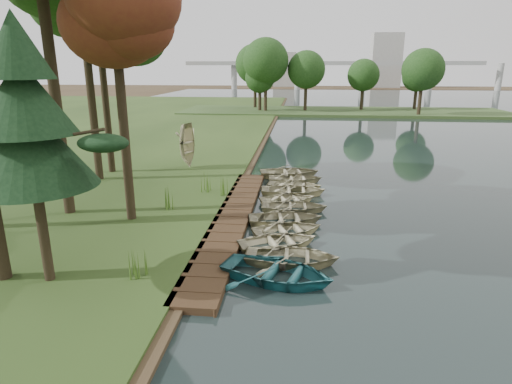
# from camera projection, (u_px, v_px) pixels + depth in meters

# --- Properties ---
(ground) EXTENTS (300.00, 300.00, 0.00)m
(ground) POSITION_uv_depth(u_px,v_px,m) (266.00, 223.00, 19.96)
(ground) COLOR #3D2F1D
(boardwalk) EXTENTS (1.60, 16.00, 0.30)m
(boardwalk) POSITION_uv_depth(u_px,v_px,m) (232.00, 219.00, 20.08)
(boardwalk) COLOR #362414
(boardwalk) RESTS_ON ground
(peninsula) EXTENTS (50.00, 14.00, 0.45)m
(peninsula) POSITION_uv_depth(u_px,v_px,m) (343.00, 112.00, 66.81)
(peninsula) COLOR #334B21
(peninsula) RESTS_ON ground
(far_trees) EXTENTS (45.60, 5.60, 8.80)m
(far_trees) POSITION_uv_depth(u_px,v_px,m) (323.00, 71.00, 65.39)
(far_trees) COLOR black
(far_trees) RESTS_ON peninsula
(bridge) EXTENTS (95.90, 4.00, 8.60)m
(bridge) POSITION_uv_depth(u_px,v_px,m) (338.00, 66.00, 131.24)
(bridge) COLOR #A5A5A0
(bridge) RESTS_ON ground
(building_a) EXTENTS (10.00, 8.00, 18.00)m
(building_a) POSITION_uv_depth(u_px,v_px,m) (385.00, 61.00, 148.01)
(building_a) COLOR #A5A5A0
(building_a) RESTS_ON ground
(building_b) EXTENTS (8.00, 8.00, 12.00)m
(building_b) POSITION_uv_depth(u_px,v_px,m) (285.00, 69.00, 157.12)
(building_b) COLOR #A5A5A0
(building_b) RESTS_ON ground
(rowboat_0) EXTENTS (4.52, 3.79, 0.80)m
(rowboat_0) POSITION_uv_depth(u_px,v_px,m) (277.00, 270.00, 14.37)
(rowboat_0) COLOR #27686C
(rowboat_0) RESTS_ON water
(rowboat_1) EXTENTS (3.49, 2.51, 0.72)m
(rowboat_1) POSITION_uv_depth(u_px,v_px,m) (292.00, 255.00, 15.61)
(rowboat_1) COLOR tan
(rowboat_1) RESTS_ON water
(rowboat_2) EXTENTS (3.88, 3.38, 0.67)m
(rowboat_2) POSITION_uv_depth(u_px,v_px,m) (279.00, 240.00, 17.01)
(rowboat_2) COLOR tan
(rowboat_2) RESTS_ON water
(rowboat_3) EXTENTS (3.68, 3.19, 0.64)m
(rowboat_3) POSITION_uv_depth(u_px,v_px,m) (288.00, 228.00, 18.34)
(rowboat_3) COLOR tan
(rowboat_3) RESTS_ON water
(rowboat_4) EXTENTS (3.79, 3.00, 0.71)m
(rowboat_4) POSITION_uv_depth(u_px,v_px,m) (286.00, 217.00, 19.62)
(rowboat_4) COLOR tan
(rowboat_4) RESTS_ON water
(rowboat_5) EXTENTS (3.39, 2.49, 0.68)m
(rowboat_5) POSITION_uv_depth(u_px,v_px,m) (294.00, 205.00, 21.28)
(rowboat_5) COLOR tan
(rowboat_5) RESTS_ON water
(rowboat_6) EXTENTS (3.53, 3.00, 0.62)m
(rowboat_6) POSITION_uv_depth(u_px,v_px,m) (288.00, 198.00, 22.60)
(rowboat_6) COLOR tan
(rowboat_6) RESTS_ON water
(rowboat_7) EXTENTS (3.79, 2.83, 0.75)m
(rowboat_7) POSITION_uv_depth(u_px,v_px,m) (293.00, 189.00, 23.96)
(rowboat_7) COLOR tan
(rowboat_7) RESTS_ON water
(rowboat_8) EXTENTS (3.38, 2.56, 0.66)m
(rowboat_8) POSITION_uv_depth(u_px,v_px,m) (294.00, 184.00, 25.16)
(rowboat_8) COLOR tan
(rowboat_8) RESTS_ON water
(rowboat_9) EXTENTS (3.62, 2.79, 0.69)m
(rowboat_9) POSITION_uv_depth(u_px,v_px,m) (295.00, 177.00, 26.61)
(rowboat_9) COLOR tan
(rowboat_9) RESTS_ON water
(rowboat_10) EXTENTS (4.32, 3.43, 0.81)m
(rowboat_10) POSITION_uv_depth(u_px,v_px,m) (290.00, 171.00, 28.01)
(rowboat_10) COLOR tan
(rowboat_10) RESTS_ON water
(stored_rowboat) EXTENTS (3.61, 3.05, 0.64)m
(stored_rowboat) POSITION_uv_depth(u_px,v_px,m) (189.00, 163.00, 29.56)
(stored_rowboat) COLOR tan
(stored_rowboat) RESTS_ON bank
(tree_2) EXTENTS (4.50, 4.50, 10.40)m
(tree_2) POSITION_uv_depth(u_px,v_px,m) (115.00, 23.00, 17.36)
(tree_2) COLOR black
(tree_2) RESTS_ON bank
(tree_4) EXTENTS (3.99, 3.99, 10.50)m
(tree_4) POSITION_uv_depth(u_px,v_px,m) (114.00, 31.00, 24.31)
(tree_4) COLOR black
(tree_4) RESTS_ON bank
(tree_6) EXTENTS (4.32, 4.32, 11.42)m
(tree_6) POSITION_uv_depth(u_px,v_px,m) (98.00, 20.00, 25.89)
(tree_6) COLOR black
(tree_6) RESTS_ON bank
(pine_tree) EXTENTS (3.80, 3.80, 8.28)m
(pine_tree) POSITION_uv_depth(u_px,v_px,m) (26.00, 120.00, 12.61)
(pine_tree) COLOR black
(pine_tree) RESTS_ON bank
(reeds_0) EXTENTS (0.60, 0.60, 0.88)m
(reeds_0) POSITION_uv_depth(u_px,v_px,m) (137.00, 265.00, 14.10)
(reeds_0) COLOR #3F661E
(reeds_0) RESTS_ON bank
(reeds_1) EXTENTS (0.60, 0.60, 1.00)m
(reeds_1) POSITION_uv_depth(u_px,v_px,m) (169.00, 199.00, 20.92)
(reeds_1) COLOR #3F661E
(reeds_1) RESTS_ON bank
(reeds_2) EXTENTS (0.60, 0.60, 1.02)m
(reeds_2) POSITION_uv_depth(u_px,v_px,m) (206.00, 183.00, 23.82)
(reeds_2) COLOR #3F661E
(reeds_2) RESTS_ON bank
(reeds_3) EXTENTS (0.60, 0.60, 1.11)m
(reeds_3) POSITION_uv_depth(u_px,v_px,m) (224.00, 185.00, 23.20)
(reeds_3) COLOR #3F661E
(reeds_3) RESTS_ON bank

